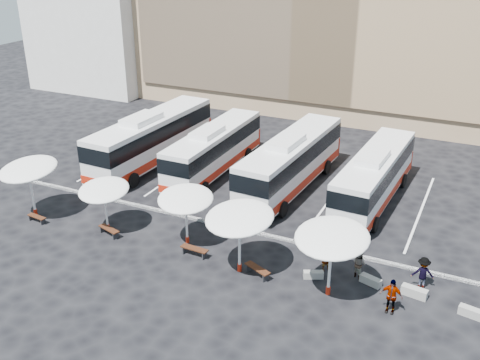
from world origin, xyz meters
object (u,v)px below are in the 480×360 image
at_px(conc_bench_0, 313,275).
at_px(passenger_2, 391,296).
at_px(bus_2, 291,161).
at_px(passenger_3, 423,273).
at_px(sunshade_0, 28,169).
at_px(sunshade_3, 239,218).
at_px(bus_1, 214,149).
at_px(conc_bench_1, 371,281).
at_px(sunshade_1, 104,190).
at_px(bus_3, 374,176).
at_px(sunshade_4, 332,238).
at_px(conc_bench_3, 472,313).
at_px(wood_bench_1, 109,230).
at_px(conc_bench_2, 414,292).
at_px(wood_bench_0, 37,218).
at_px(passenger_1, 359,264).
at_px(sunshade_2, 186,199).
at_px(bus_0, 152,138).
at_px(wood_bench_3, 257,270).
at_px(wood_bench_2, 194,250).
at_px(passenger_0, 327,258).

height_order(conc_bench_0, passenger_2, passenger_2).
distance_m(bus_2, passenger_3, 13.79).
distance_m(sunshade_0, sunshade_3, 14.97).
relative_size(bus_1, conc_bench_1, 10.22).
bearing_deg(sunshade_1, bus_3, 38.01).
bearing_deg(sunshade_4, conc_bench_3, 9.87).
bearing_deg(sunshade_3, conc_bench_1, 14.84).
bearing_deg(wood_bench_1, passenger_2, -0.95).
distance_m(conc_bench_0, conc_bench_2, 5.23).
bearing_deg(wood_bench_0, passenger_1, 7.45).
bearing_deg(sunshade_0, conc_bench_1, 4.08).
distance_m(sunshade_2, conc_bench_3, 16.25).
bearing_deg(sunshade_4, passenger_1, 65.11).
height_order(wood_bench_0, wood_bench_1, wood_bench_1).
bearing_deg(bus_2, sunshade_3, -80.09).
bearing_deg(sunshade_2, sunshade_0, -173.66).
bearing_deg(bus_0, conc_bench_3, -19.47).
xyz_separation_m(bus_0, sunshade_2, (8.80, -9.73, 0.72)).
bearing_deg(sunshade_2, wood_bench_3, -15.83).
bearing_deg(conc_bench_2, bus_3, 114.31).
relative_size(wood_bench_3, conc_bench_0, 1.58).
distance_m(conc_bench_0, conc_bench_3, 7.98).
height_order(bus_0, sunshade_3, bus_0).
bearing_deg(wood_bench_2, conc_bench_3, 3.36).
distance_m(sunshade_1, wood_bench_1, 2.48).
bearing_deg(bus_0, sunshade_2, -45.41).
bearing_deg(sunshade_4, sunshade_1, 177.31).
relative_size(bus_2, sunshade_3, 2.83).
relative_size(bus_3, sunshade_1, 3.39).
bearing_deg(passenger_1, bus_3, -47.99).
height_order(bus_0, sunshade_0, bus_0).
distance_m(wood_bench_1, wood_bench_2, 5.90).
xyz_separation_m(sunshade_1, passenger_2, (17.64, -0.82, -1.81)).
xyz_separation_m(sunshade_3, conc_bench_1, (6.82, 1.81, -3.07)).
distance_m(sunshade_1, sunshade_2, 5.34).
bearing_deg(bus_1, sunshade_1, -98.87).
relative_size(sunshade_4, wood_bench_1, 2.58).
xyz_separation_m(wood_bench_0, conc_bench_0, (18.07, 1.52, -0.13)).
relative_size(passenger_1, passenger_2, 0.89).
relative_size(bus_3, passenger_3, 6.89).
xyz_separation_m(wood_bench_1, conc_bench_0, (12.81, 0.94, -0.18)).
bearing_deg(conc_bench_0, bus_3, 86.19).
distance_m(sunshade_2, sunshade_3, 4.41).
height_order(wood_bench_1, passenger_1, passenger_1).
height_order(sunshade_2, conc_bench_2, sunshade_2).
distance_m(sunshade_0, passenger_1, 21.27).
xyz_separation_m(sunshade_2, wood_bench_0, (-10.02, -1.89, -2.57)).
relative_size(sunshade_0, wood_bench_0, 3.18).
height_order(conc_bench_2, passenger_1, passenger_1).
relative_size(conc_bench_3, passenger_0, 0.76).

